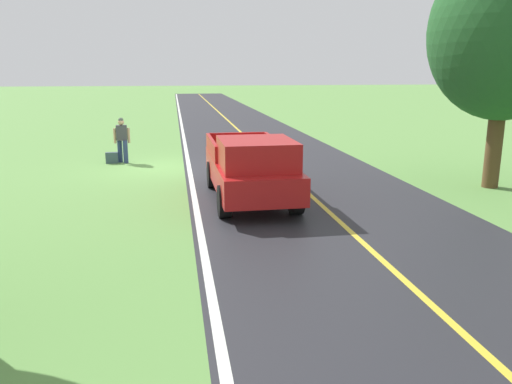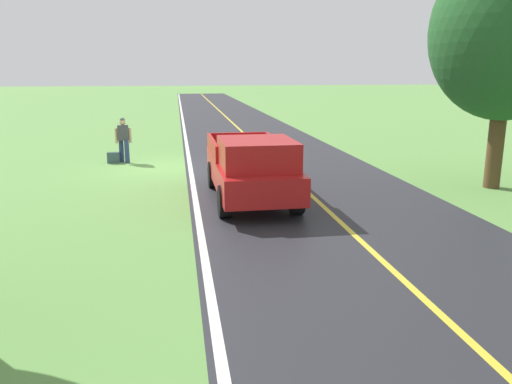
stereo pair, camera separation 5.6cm
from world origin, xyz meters
The scene contains 8 objects.
ground_plane centered at (0.00, 0.00, 0.00)m, with size 200.00×200.00×0.00m, color #609347.
road_surface centered at (-4.39, 0.00, 0.00)m, with size 7.01×120.00×0.00m, color #28282D.
lane_edge_line centered at (-1.07, 0.00, 0.01)m, with size 0.16×117.60×0.00m, color silver.
lane_centre_line centered at (-4.39, 0.00, 0.01)m, with size 0.14×117.60×0.00m, color gold.
hitchhiker_walking centered at (1.43, -1.29, 0.98)m, with size 0.62×0.51×1.75m.
suitcase_carried centered at (1.84, -1.19, 0.21)m, with size 0.20×0.46×0.43m, color #384C56.
pickup_truck_passing centered at (-2.61, 5.43, 0.97)m, with size 2.14×5.42×1.82m.
tree_far_side_near centered at (-10.14, 4.90, 4.57)m, with size 4.41×4.41×7.12m.
Camera 2 is at (-0.63, 18.84, 3.53)m, focal length 35.63 mm.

